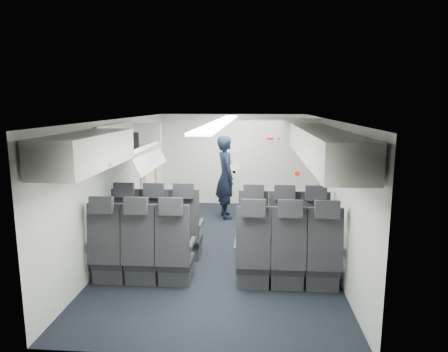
# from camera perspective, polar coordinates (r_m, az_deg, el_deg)

# --- Properties ---
(cabin_shell) EXTENTS (3.41, 6.01, 2.16)m
(cabin_shell) POSITION_cam_1_polar(r_m,az_deg,el_deg) (6.57, -0.26, -0.85)
(cabin_shell) COLOR black
(cabin_shell) RESTS_ON ground
(seat_row_front) EXTENTS (3.33, 0.56, 1.24)m
(seat_row_front) POSITION_cam_1_polar(r_m,az_deg,el_deg) (6.24, -0.65, -8.30)
(seat_row_front) COLOR black
(seat_row_front) RESTS_ON cabin_shell
(seat_row_mid) EXTENTS (3.33, 0.56, 1.24)m
(seat_row_mid) POSITION_cam_1_polar(r_m,az_deg,el_deg) (5.40, -1.50, -11.34)
(seat_row_mid) COLOR black
(seat_row_mid) RESTS_ON cabin_shell
(overhead_bin_left_rear) EXTENTS (0.53, 1.80, 0.40)m
(overhead_bin_left_rear) POSITION_cam_1_polar(r_m,az_deg,el_deg) (4.85, -19.00, 3.41)
(overhead_bin_left_rear) COLOR silver
(overhead_bin_left_rear) RESTS_ON cabin_shell
(overhead_bin_left_front_open) EXTENTS (0.64, 1.70, 0.72)m
(overhead_bin_left_front_open) POSITION_cam_1_polar(r_m,az_deg,el_deg) (6.51, -13.24, 4.24)
(overhead_bin_left_front_open) COLOR #9E9E93
(overhead_bin_left_front_open) RESTS_ON cabin_shell
(overhead_bin_right_rear) EXTENTS (0.53, 1.80, 0.40)m
(overhead_bin_right_rear) POSITION_cam_1_polar(r_m,az_deg,el_deg) (4.54, 15.53, 3.17)
(overhead_bin_right_rear) COLOR silver
(overhead_bin_right_rear) RESTS_ON cabin_shell
(overhead_bin_right_front) EXTENTS (0.53, 1.70, 0.40)m
(overhead_bin_right_front) POSITION_cam_1_polar(r_m,az_deg,el_deg) (6.26, 12.48, 5.16)
(overhead_bin_right_front) COLOR silver
(overhead_bin_right_front) RESTS_ON cabin_shell
(bulkhead_partition) EXTENTS (1.40, 0.15, 2.13)m
(bulkhead_partition) POSITION_cam_1_polar(r_m,az_deg,el_deg) (7.36, 7.87, -0.12)
(bulkhead_partition) COLOR silver
(bulkhead_partition) RESTS_ON cabin_shell
(galley_unit) EXTENTS (0.85, 0.52, 1.90)m
(galley_unit) POSITION_cam_1_polar(r_m,az_deg,el_deg) (9.27, 6.96, 1.27)
(galley_unit) COLOR #939399
(galley_unit) RESTS_ON cabin_shell
(boarding_door) EXTENTS (0.12, 1.27, 1.86)m
(boarding_door) POSITION_cam_1_polar(r_m,az_deg,el_deg) (8.39, -10.63, 0.25)
(boarding_door) COLOR silver
(boarding_door) RESTS_ON cabin_shell
(flight_attendant) EXTENTS (0.58, 0.73, 1.75)m
(flight_attendant) POSITION_cam_1_polar(r_m,az_deg,el_deg) (8.39, 0.27, -0.13)
(flight_attendant) COLOR black
(flight_attendant) RESTS_ON ground
(carry_on_bag) EXTENTS (0.47, 0.39, 0.25)m
(carry_on_bag) POSITION_cam_1_polar(r_m,az_deg,el_deg) (6.29, -13.93, 4.84)
(carry_on_bag) COLOR black
(carry_on_bag) RESTS_ON overhead_bin_left_front_open
(papers) EXTENTS (0.19, 0.08, 0.14)m
(papers) POSITION_cam_1_polar(r_m,az_deg,el_deg) (8.29, 1.56, 1.32)
(papers) COLOR white
(papers) RESTS_ON flight_attendant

